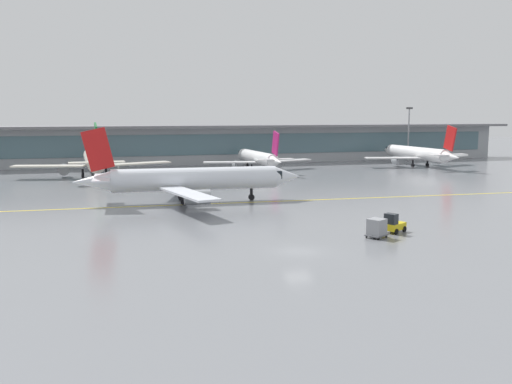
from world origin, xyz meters
name	(u,v)px	position (x,y,z in m)	size (l,w,h in m)	color
ground_plane	(298,251)	(0.00, 0.00, 0.00)	(400.00, 400.00, 0.00)	slate
taxiway_centreline_stripe	(198,204)	(-4.18, 28.70, 0.00)	(110.00, 0.36, 0.01)	yellow
terminal_concourse	(171,144)	(0.00, 91.06, 4.92)	(187.33, 11.00, 9.60)	#9EA3A8
gate_airplane_1	(94,160)	(-18.26, 68.29, 3.29)	(30.73, 33.07, 10.96)	silver
gate_airplane_2	(258,158)	(16.82, 71.48, 2.71)	(25.36, 27.32, 9.05)	white
gate_airplane_3	(417,154)	(56.07, 69.87, 3.00)	(28.05, 30.17, 10.00)	white
taxiing_regional_jet	(193,180)	(-4.59, 30.72, 3.21)	(32.35, 30.07, 10.72)	silver
baggage_tug	(393,224)	(12.51, 4.85, 0.89)	(2.95, 2.56, 2.10)	yellow
cargo_dolly_lead	(377,227)	(9.63, 3.15, 1.05)	(2.62, 2.44, 1.94)	#595B60
apron_light_mast_1	(409,132)	(61.40, 82.77, 7.76)	(1.80, 0.36, 14.14)	gray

